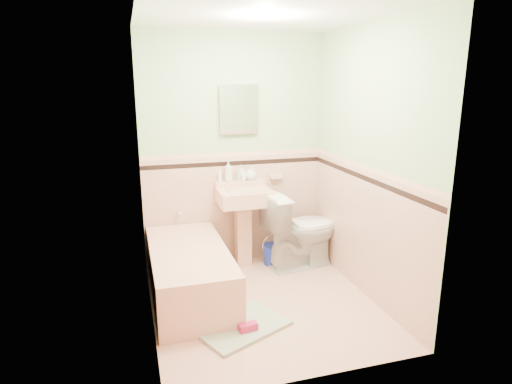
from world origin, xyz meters
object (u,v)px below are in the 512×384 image
object	(u,v)px
sink	(245,229)
shoe	(248,327)
soap_bottle_mid	(241,173)
soap_bottle_right	(251,173)
toilet	(301,229)
bucket	(272,255)
medicine_cabinet	(239,109)
soap_bottle_left	(228,171)
bathtub	(190,274)

from	to	relation	value
sink	shoe	bearing A→B (deg)	-103.83
soap_bottle_mid	soap_bottle_right	size ratio (longest dim) A/B	1.08
sink	toilet	xyz separation A→B (m)	(0.60, -0.16, -0.01)
sink	bucket	distance (m)	0.45
soap_bottle_right	shoe	xyz separation A→B (m)	(-0.44, -1.49, -0.95)
toilet	bucket	size ratio (longest dim) A/B	3.74
soap_bottle_right	toilet	xyz separation A→B (m)	(0.48, -0.34, -0.59)
sink	soap_bottle_right	xyz separation A→B (m)	(0.12, 0.18, 0.58)
soap_bottle_right	bucket	xyz separation A→B (m)	(0.19, -0.22, -0.90)
soap_bottle_mid	soap_bottle_right	distance (m)	0.11
sink	toilet	world-z (taller)	sink
medicine_cabinet	soap_bottle_left	size ratio (longest dim) A/B	2.19
soap_bottle_mid	soap_bottle_right	bearing A→B (deg)	0.00
soap_bottle_mid	soap_bottle_right	world-z (taller)	soap_bottle_mid
soap_bottle_mid	toilet	distance (m)	0.90
bathtub	soap_bottle_left	world-z (taller)	soap_bottle_left
medicine_cabinet	sink	bearing A→B (deg)	-90.00
soap_bottle_mid	bucket	size ratio (longest dim) A/B	0.74
soap_bottle_left	sink	bearing A→B (deg)	-54.13
soap_bottle_left	soap_bottle_mid	size ratio (longest dim) A/B	1.34
medicine_cabinet	bathtub	bearing A→B (deg)	-132.58
toilet	bucket	xyz separation A→B (m)	(-0.29, 0.12, -0.31)
bathtub	soap_bottle_right	bearing A→B (deg)	41.59
toilet	soap_bottle_right	bearing A→B (deg)	46.25
toilet	shoe	size ratio (longest dim) A/B	5.63
bucket	toilet	bearing A→B (deg)	-22.72
soap_bottle_left	soap_bottle_mid	world-z (taller)	soap_bottle_left
bathtub	medicine_cabinet	bearing A→B (deg)	47.42
soap_bottle_mid	bucket	xyz separation A→B (m)	(0.30, -0.22, -0.90)
bathtub	bucket	world-z (taller)	bathtub
soap_bottle_mid	soap_bottle_left	bearing A→B (deg)	180.00
sink	bucket	bearing A→B (deg)	-7.21
medicine_cabinet	soap_bottle_right	distance (m)	0.70
soap_bottle_left	bucket	bearing A→B (deg)	-26.48
soap_bottle_left	toilet	world-z (taller)	soap_bottle_left
bathtub	shoe	bearing A→B (deg)	-65.21
bathtub	medicine_cabinet	distance (m)	1.78
medicine_cabinet	soap_bottle_mid	world-z (taller)	medicine_cabinet
bathtub	toilet	xyz separation A→B (m)	(1.28, 0.37, 0.20)
bathtub	sink	xyz separation A→B (m)	(0.68, 0.53, 0.21)
sink	bucket	world-z (taller)	sink
sink	soap_bottle_mid	bearing A→B (deg)	85.56
sink	soap_bottle_right	distance (m)	0.61
sink	soap_bottle_mid	distance (m)	0.61
soap_bottle_mid	bathtub	bearing A→B (deg)	-134.35
toilet	shoe	bearing A→B (deg)	132.94
shoe	soap_bottle_left	bearing A→B (deg)	73.43
bathtub	soap_bottle_left	bearing A→B (deg)	52.24
toilet	bucket	world-z (taller)	toilet
soap_bottle_left	bucket	xyz separation A→B (m)	(0.44, -0.22, -0.93)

